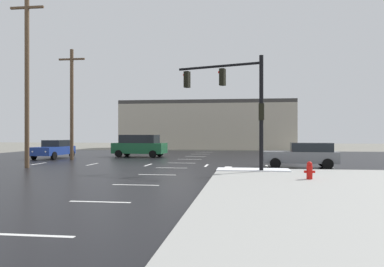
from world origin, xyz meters
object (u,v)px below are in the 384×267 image
at_px(traffic_signal_mast, 237,95).
at_px(utility_pole_mid, 27,78).
at_px(suv_green, 139,145).
at_px(sedan_blue, 55,149).
at_px(utility_pole_far, 72,102).
at_px(sedan_grey, 303,155).
at_px(fire_hydrant, 309,170).

relative_size(traffic_signal_mast, utility_pole_mid, 0.57).
distance_m(suv_green, sedan_blue, 7.36).
height_order(sedan_blue, utility_pole_far, utility_pole_far).
bearing_deg(traffic_signal_mast, sedan_grey, -121.33).
distance_m(fire_hydrant, sedan_grey, 7.12).
xyz_separation_m(traffic_signal_mast, sedan_grey, (4.02, 3.37, -3.43)).
height_order(traffic_signal_mast, utility_pole_far, utility_pole_far).
xyz_separation_m(suv_green, sedan_grey, (13.19, -9.55, -0.24)).
xyz_separation_m(utility_pole_mid, utility_pole_far, (-0.49, 7.34, -0.92)).
bearing_deg(sedan_grey, utility_pole_far, -12.78).
xyz_separation_m(traffic_signal_mast, utility_pole_far, (-13.61, 8.37, 0.45)).
xyz_separation_m(sedan_grey, utility_pole_far, (-17.63, 5.00, 3.89)).
relative_size(sedan_grey, utility_pole_far, 0.51).
xyz_separation_m(traffic_signal_mast, sedan_blue, (-15.92, 9.97, -3.43)).
relative_size(fire_hydrant, suv_green, 0.16).
bearing_deg(sedan_grey, traffic_signal_mast, 43.06).
relative_size(sedan_grey, sedan_blue, 1.00).
height_order(fire_hydrant, utility_pole_far, utility_pole_far).
bearing_deg(sedan_blue, fire_hydrant, 56.64).
bearing_deg(fire_hydrant, utility_pole_mid, 163.89).
relative_size(fire_hydrant, utility_pole_mid, 0.07).
distance_m(suv_green, sedan_grey, 16.29).
bearing_deg(utility_pole_mid, fire_hydrant, -16.11).
bearing_deg(sedan_blue, utility_pole_mid, 19.51).
bearing_deg(utility_pole_mid, traffic_signal_mast, -4.48).
distance_m(traffic_signal_mast, utility_pole_mid, 13.23).
height_order(suv_green, sedan_blue, suv_green).
distance_m(sedan_blue, utility_pole_mid, 10.53).
distance_m(sedan_grey, sedan_blue, 21.00).
height_order(fire_hydrant, utility_pole_mid, utility_pole_mid).
bearing_deg(suv_green, traffic_signal_mast, 130.94).
height_order(sedan_grey, utility_pole_mid, utility_pole_mid).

